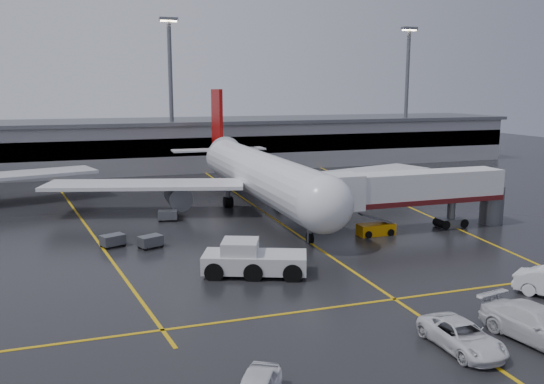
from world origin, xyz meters
name	(u,v)px	position (x,y,z in m)	size (l,w,h in m)	color
ground	(284,225)	(0.00, 0.00, 0.00)	(220.00, 220.00, 0.00)	black
apron_line_centre	(284,225)	(0.00, 0.00, 0.01)	(0.25, 90.00, 0.02)	gold
apron_line_stop	(395,299)	(0.00, -22.00, 0.01)	(60.00, 0.25, 0.02)	gold
apron_line_left	(81,219)	(-20.00, 10.00, 0.01)	(0.25, 70.00, 0.02)	gold
apron_line_right	(388,198)	(18.00, 10.00, 0.01)	(0.25, 70.00, 0.02)	gold
terminal	(195,143)	(0.00, 47.93, 4.32)	(122.00, 19.00, 8.60)	gray
light_mast_mid	(171,86)	(-5.00, 42.00, 14.47)	(3.00, 1.20, 25.45)	#595B60
light_mast_right	(407,86)	(40.00, 42.00, 14.47)	(3.00, 1.20, 25.45)	#595B60
main_airliner	(257,173)	(0.00, 9.70, 4.21)	(48.80, 45.60, 14.10)	silver
jet_bridge	(417,192)	(11.87, -6.00, 3.93)	(19.90, 3.40, 6.05)	silver
pushback_tractor	(252,260)	(-7.64, -13.99, 1.11)	(8.41, 5.78, 2.79)	#BCBCBF
belt_loader	(376,229)	(7.15, -6.43, 0.57)	(3.64, 1.73, 2.30)	#CD7F04
service_van_a	(462,336)	(-0.42, -29.64, 0.76)	(2.52, 5.47, 1.52)	silver
service_van_b	(538,325)	(4.20, -30.20, 0.98)	(2.75, 6.76, 1.96)	silver
baggage_cart_a	(150,241)	(-14.12, -4.08, 0.63)	(2.35, 1.99, 1.12)	#595B60
baggage_cart_b	(113,240)	(-17.28, -2.64, 0.63)	(2.35, 1.98, 1.12)	#595B60
baggage_cart_c	(168,215)	(-11.13, 6.01, 0.63)	(2.21, 1.66, 1.12)	#595B60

